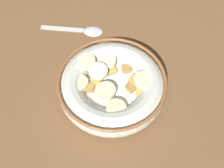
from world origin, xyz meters
The scene contains 3 objects.
ground_plane centered at (0.00, 0.00, -1.00)cm, with size 114.22×114.22×2.00cm, color brown.
cereal_bowl centered at (0.03, -0.03, 2.46)cm, with size 18.50×18.50×4.78cm.
spoon centered at (5.23, -15.13, 0.34)cm, with size 13.24×3.65×0.80cm.
Camera 1 is at (0.74, 23.78, 41.51)cm, focal length 42.63 mm.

